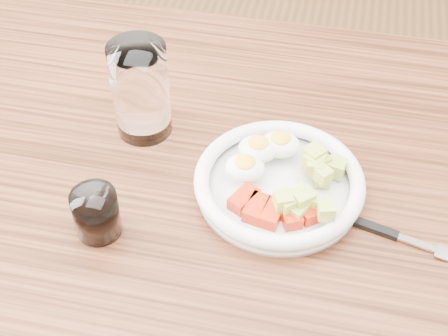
# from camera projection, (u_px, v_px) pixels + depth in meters

# --- Properties ---
(dining_table) EXTENTS (1.50, 0.90, 0.77)m
(dining_table) POSITION_uv_depth(u_px,v_px,m) (229.00, 231.00, 0.98)
(dining_table) COLOR brown
(dining_table) RESTS_ON ground
(bowl) EXTENTS (0.24, 0.24, 0.06)m
(bowl) POSITION_uv_depth(u_px,v_px,m) (279.00, 181.00, 0.89)
(bowl) COLOR white
(bowl) RESTS_ON dining_table
(fork) EXTENTS (0.20, 0.06, 0.01)m
(fork) POSITION_uv_depth(u_px,v_px,m) (383.00, 231.00, 0.85)
(fork) COLOR black
(fork) RESTS_ON dining_table
(water_glass) EXTENTS (0.09, 0.09, 0.16)m
(water_glass) POSITION_uv_depth(u_px,v_px,m) (141.00, 90.00, 0.94)
(water_glass) COLOR white
(water_glass) RESTS_ON dining_table
(coffee_glass) EXTENTS (0.06, 0.06, 0.07)m
(coffee_glass) POSITION_uv_depth(u_px,v_px,m) (96.00, 214.00, 0.83)
(coffee_glass) COLOR white
(coffee_glass) RESTS_ON dining_table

